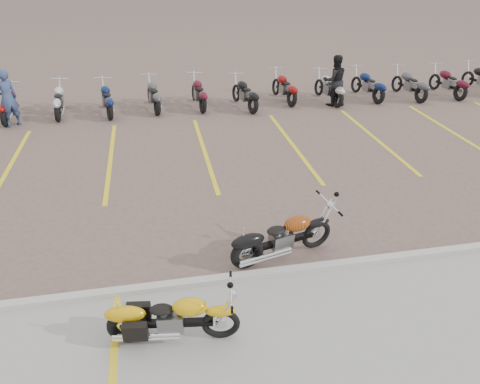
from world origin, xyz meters
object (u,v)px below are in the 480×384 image
object	(u,v)px
flame_cruiser	(279,239)
person_b	(335,80)
person_a	(7,98)
yellow_cruiser	(170,319)

from	to	relation	value
flame_cruiser	person_b	bearing A→B (deg)	49.58
person_a	yellow_cruiser	bearing A→B (deg)	76.22
yellow_cruiser	flame_cruiser	size ratio (longest dim) A/B	0.94
person_b	yellow_cruiser	bearing A→B (deg)	59.44
flame_cruiser	person_a	distance (m)	11.18
flame_cruiser	yellow_cruiser	bearing A→B (deg)	-155.04
person_a	person_b	distance (m)	11.33
flame_cruiser	person_a	bearing A→B (deg)	113.86
yellow_cruiser	flame_cruiser	bearing A→B (deg)	46.94
yellow_cruiser	person_b	bearing A→B (deg)	66.27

